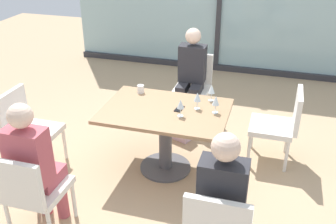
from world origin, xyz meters
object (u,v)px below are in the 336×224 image
dining_table_main (165,125)px  wine_glass_1 (197,97)px  person_front_left (34,162)px  person_near_window (191,72)px  wine_glass_3 (181,104)px  cell_phone_on_table (179,109)px  handbag_0 (180,128)px  wine_glass_0 (212,89)px  coffee_cup (141,89)px  person_front_right (223,196)px  wine_glass_2 (216,101)px  chair_far_right (281,122)px  chair_side_end (27,125)px  chair_near_window (193,84)px  chair_front_left (30,189)px

dining_table_main → wine_glass_1: size_ratio=6.99×
person_front_left → person_near_window: bearing=71.4°
wine_glass_3 → cell_phone_on_table: wine_glass_3 is taller
person_front_left → handbag_0: person_front_left is taller
wine_glass_0 → coffee_cup: (-0.80, -0.02, -0.09)m
person_front_left → dining_table_main: bearing=56.0°
dining_table_main → person_front_right: size_ratio=1.03×
wine_glass_2 → handbag_0: wine_glass_2 is taller
wine_glass_0 → wine_glass_3: same height
dining_table_main → chair_far_right: size_ratio=1.49×
coffee_cup → wine_glass_2: bearing=-15.8°
chair_side_end → handbag_0: (1.44, 1.00, -0.36)m
dining_table_main → person_front_left: 1.41m
chair_near_window → wine_glass_0: wine_glass_0 is taller
chair_far_right → cell_phone_on_table: chair_far_right is taller
person_front_right → wine_glass_2: bearing=102.8°
wine_glass_3 → chair_front_left: bearing=-129.6°
person_front_right → person_front_left: same height
chair_front_left → person_near_window: (0.78, 2.44, 0.20)m
chair_near_window → person_near_window: 0.23m
chair_side_end → person_front_left: (0.67, -0.83, 0.20)m
dining_table_main → wine_glass_3: bearing=-28.3°
wine_glass_0 → wine_glass_1: 0.26m
chair_side_end → chair_far_right: size_ratio=1.00×
chair_far_right → wine_glass_2: (-0.66, -0.43, 0.37)m
wine_glass_3 → chair_side_end: bearing=-171.8°
coffee_cup → wine_glass_1: bearing=-17.3°
person_front_right → wine_glass_2: (-0.28, 1.24, 0.16)m
person_near_window → wine_glass_2: bearing=-65.2°
chair_near_window → chair_far_right: size_ratio=1.00×
dining_table_main → chair_side_end: (-1.45, -0.34, -0.05)m
person_front_right → handbag_0: person_front_right is taller
chair_near_window → cell_phone_on_table: chair_near_window is taller
wine_glass_1 → wine_glass_0: bearing=66.5°
wine_glass_0 → wine_glass_2: size_ratio=1.00×
chair_far_right → dining_table_main: bearing=-156.7°
wine_glass_0 → handbag_0: bearing=142.3°
wine_glass_1 → cell_phone_on_table: wine_glass_1 is taller
chair_near_window → person_front_right: (0.78, -2.44, 0.20)m
coffee_cup → chair_front_left: bearing=-104.1°
chair_near_window → wine_glass_3: bearing=-82.3°
person_front_left → wine_glass_2: size_ratio=6.81×
chair_near_window → chair_front_left: 2.67m
chair_front_left → chair_far_right: 2.64m
person_near_window → wine_glass_0: size_ratio=6.81×
person_front_left → wine_glass_1: size_ratio=6.81×
coffee_cup → wine_glass_0: bearing=1.3°
chair_front_left → cell_phone_on_table: 1.63m
dining_table_main → wine_glass_2: 0.60m
dining_table_main → person_near_window: (-0.00, 1.17, 0.15)m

